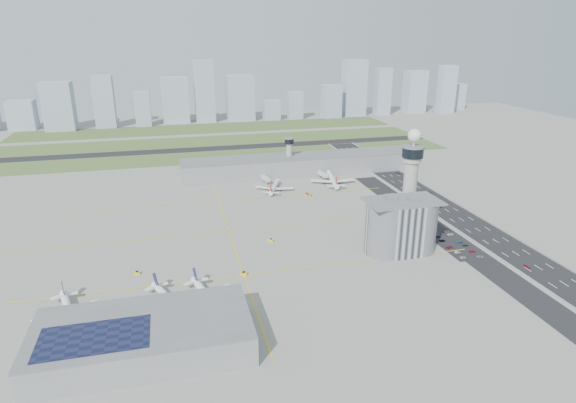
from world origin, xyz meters
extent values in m
plane|color=#9B9890|center=(0.00, 0.00, 0.00)|extent=(1000.00, 1000.00, 0.00)
cube|color=#506A32|center=(-20.00, 225.00, 0.04)|extent=(480.00, 50.00, 0.08)
cube|color=#526E34|center=(-20.00, 300.00, 0.04)|extent=(480.00, 60.00, 0.08)
cube|color=#435628|center=(-20.00, 380.00, 0.04)|extent=(480.00, 70.00, 0.08)
cube|color=black|center=(-20.00, 262.00, 0.06)|extent=(480.00, 22.00, 0.10)
cube|color=black|center=(115.00, 0.00, 0.05)|extent=(28.00, 500.00, 0.10)
cube|color=#9E9E99|center=(101.00, 0.00, 0.60)|extent=(0.60, 500.00, 1.20)
cube|color=#9E9E99|center=(129.00, 0.00, 0.60)|extent=(0.60, 500.00, 1.20)
cube|color=black|center=(90.00, -10.00, 0.04)|extent=(18.00, 260.00, 0.08)
cube|color=black|center=(88.00, -22.00, 0.05)|extent=(20.00, 44.00, 0.10)
cube|color=yellow|center=(-40.00, -30.00, 0.01)|extent=(260.00, 0.60, 0.01)
cube|color=yellow|center=(-40.00, 30.00, 0.01)|extent=(260.00, 0.60, 0.01)
cube|color=yellow|center=(-40.00, 90.00, 0.01)|extent=(260.00, 0.60, 0.01)
cube|color=yellow|center=(-40.00, 30.00, 0.01)|extent=(0.60, 260.00, 0.01)
cylinder|color=#ADAAA5|center=(72.00, 8.00, 24.00)|extent=(8.40, 8.40, 48.00)
cylinder|color=#ADAAA5|center=(72.00, 8.00, 46.00)|extent=(11.00, 11.00, 4.00)
cylinder|color=black|center=(72.00, 8.00, 50.00)|extent=(13.00, 13.00, 6.00)
cylinder|color=slate|center=(72.00, 8.00, 53.50)|extent=(14.00, 14.00, 1.00)
cylinder|color=#ADAAA5|center=(72.00, 8.00, 56.00)|extent=(1.60, 1.60, 5.00)
sphere|color=white|center=(72.00, 8.00, 60.50)|extent=(8.00, 8.00, 8.00)
cylinder|color=#ADAAA5|center=(30.00, 150.00, 14.00)|extent=(5.00, 5.00, 28.00)
cylinder|color=black|center=(30.00, 150.00, 29.00)|extent=(8.00, 8.00, 4.00)
cylinder|color=slate|center=(30.00, 150.00, 31.50)|extent=(8.60, 8.60, 0.80)
cube|color=#B2B2B7|center=(52.00, -22.00, 15.00)|extent=(18.00, 24.00, 30.00)
cylinder|color=#B2B2B7|center=(43.00, -22.00, 15.00)|extent=(24.00, 24.00, 30.00)
cylinder|color=#B2B2B7|center=(61.00, -22.00, 15.00)|extent=(24.00, 24.00, 30.00)
cube|color=slate|center=(52.00, -22.00, 30.40)|extent=(42.00, 24.00, 0.80)
cube|color=slate|center=(46.00, -19.00, 32.00)|extent=(6.00, 5.00, 3.00)
cube|color=slate|center=(57.00, -24.00, 31.70)|extent=(5.00, 4.00, 2.40)
cube|color=gray|center=(40.00, 148.00, 7.50)|extent=(210.00, 32.00, 15.00)
cube|color=slate|center=(40.00, 148.00, 15.40)|extent=(210.00, 32.00, 0.80)
cube|color=gray|center=(-88.00, -82.00, 6.00)|extent=(84.00, 42.00, 12.00)
cube|color=slate|center=(-88.00, -82.00, 12.40)|extent=(84.00, 42.00, 0.80)
cube|color=black|center=(-105.00, -88.00, 12.90)|extent=(40.00, 22.00, 0.20)
imported|color=silver|center=(81.99, -40.25, 0.65)|extent=(3.82, 1.59, 1.29)
imported|color=gray|center=(82.80, -33.71, 0.65)|extent=(4.13, 1.91, 1.31)
imported|color=maroon|center=(82.36, -26.08, 0.57)|extent=(4.17, 2.02, 1.14)
imported|color=black|center=(83.16, -16.73, 0.60)|extent=(4.25, 1.96, 1.20)
imported|color=#15224D|center=(83.96, -10.60, 0.64)|extent=(3.90, 1.98, 1.27)
imported|color=silver|center=(83.32, -7.19, 0.57)|extent=(3.57, 1.70, 1.13)
imported|color=gray|center=(91.80, -41.74, 0.58)|extent=(4.43, 2.50, 1.17)
imported|color=#B70B32|center=(92.16, -34.24, 0.58)|extent=(4.10, 1.85, 1.17)
imported|color=black|center=(92.92, -26.08, 0.55)|extent=(3.40, 1.76, 1.10)
imported|color=#112649|center=(92.19, -21.38, 0.60)|extent=(3.82, 1.84, 1.21)
imported|color=silver|center=(93.07, -9.61, 0.62)|extent=(4.71, 2.62, 1.25)
imported|color=#9DA7B1|center=(93.65, -4.84, 0.58)|extent=(4.13, 2.00, 1.16)
imported|color=maroon|center=(108.85, -58.47, 0.63)|extent=(1.89, 3.83, 1.26)
imported|color=black|center=(113.87, 37.64, 0.57)|extent=(1.47, 3.55, 1.14)
imported|color=navy|center=(123.05, 122.44, 0.58)|extent=(2.58, 4.45, 1.17)
imported|color=gray|center=(107.00, 180.80, 0.63)|extent=(2.01, 3.90, 1.27)
cube|color=#9EADC1|center=(-252.58, 431.35, 18.47)|extent=(32.30, 25.84, 36.93)
cube|color=#9EADC1|center=(-204.47, 415.19, 30.18)|extent=(35.81, 28.65, 60.36)
cube|color=#9EADC1|center=(-150.11, 419.66, 33.44)|extent=(25.49, 20.39, 66.89)
cube|color=#9EADC1|center=(-102.68, 417.90, 22.60)|extent=(20.04, 16.03, 45.20)
cube|color=#9EADC1|center=(-59.44, 436.89, 30.61)|extent=(35.76, 28.61, 61.22)
cube|color=#9EADC1|center=(-19.42, 431.56, 41.69)|extent=(26.33, 21.06, 83.39)
cube|color=#9EADC1|center=(30.27, 432.32, 31.06)|extent=(36.96, 29.57, 62.11)
cube|color=#9EADC1|center=(73.27, 423.68, 13.87)|extent=(23.01, 18.41, 27.75)
cube|color=#9EADC1|center=(108.28, 423.34, 19.48)|extent=(20.22, 16.18, 38.97)
cube|color=#9EADC1|center=(162.17, 421.29, 23.44)|extent=(26.14, 20.92, 46.89)
cube|color=#9EADC1|center=(201.27, 433.27, 40.60)|extent=(32.26, 25.81, 81.20)
cube|color=#9EADC1|center=(244.74, 426.38, 34.37)|extent=(21.59, 17.28, 68.75)
cube|color=#9EADC1|center=(302.83, 435.54, 31.70)|extent=(30.25, 24.20, 63.40)
cube|color=#9EADC1|center=(345.49, 415.96, 35.78)|extent=(23.04, 18.43, 71.56)
cube|color=#9EADC1|center=(382.05, 443.29, 20.53)|extent=(22.64, 18.11, 41.06)
camera|label=1|loc=(-71.97, -251.65, 119.81)|focal=30.00mm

